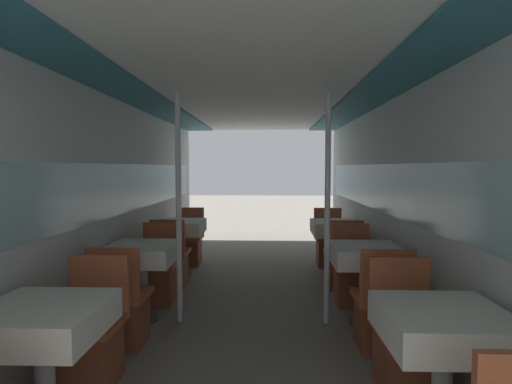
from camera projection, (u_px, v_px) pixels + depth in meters
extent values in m
cube|color=silver|center=(108.00, 206.00, 4.07)|extent=(0.05, 8.17, 2.24)
cube|color=#9EC6D1|center=(109.00, 191.00, 4.06)|extent=(0.03, 7.52, 0.55)
cube|color=silver|center=(402.00, 207.00, 3.98)|extent=(0.05, 8.17, 2.24)
cube|color=#9EC6D1|center=(401.00, 191.00, 3.97)|extent=(0.03, 7.52, 0.55)
cube|color=silver|center=(253.00, 90.00, 3.96)|extent=(2.98, 8.17, 0.04)
cube|color=#2D707F|center=(132.00, 94.00, 4.00)|extent=(0.54, 7.84, 0.03)
cube|color=#2D707F|center=(377.00, 92.00, 3.92)|extent=(0.54, 7.84, 0.03)
cylinder|color=#B7B7BC|center=(45.00, 373.00, 2.21)|extent=(0.11, 0.11, 0.73)
cube|color=#93704C|center=(43.00, 307.00, 2.19)|extent=(0.60, 0.60, 0.02)
cube|color=white|center=(43.00, 321.00, 2.19)|extent=(0.64, 0.64, 0.18)
cube|color=brown|center=(89.00, 357.00, 2.76)|extent=(0.36, 0.36, 0.41)
cube|color=#B25633|center=(88.00, 325.00, 2.74)|extent=(0.43, 0.43, 0.05)
cube|color=#B25633|center=(99.00, 283.00, 2.92)|extent=(0.43, 0.04, 0.42)
cylinder|color=#4C4C51|center=(143.00, 320.00, 3.95)|extent=(0.30, 0.30, 0.01)
cylinder|color=#B7B7BC|center=(142.00, 283.00, 3.92)|extent=(0.11, 0.11, 0.73)
cube|color=#93704C|center=(142.00, 246.00, 3.90)|extent=(0.60, 0.60, 0.02)
cube|color=white|center=(142.00, 253.00, 3.90)|extent=(0.64, 0.64, 0.18)
cube|color=brown|center=(123.00, 321.00, 3.40)|extent=(0.36, 0.36, 0.41)
cube|color=#B25633|center=(122.00, 295.00, 3.38)|extent=(0.43, 0.43, 0.05)
cube|color=#B25633|center=(113.00, 274.00, 3.17)|extent=(0.43, 0.04, 0.42)
cube|color=brown|center=(158.00, 284.00, 4.47)|extent=(0.36, 0.36, 0.41)
cube|color=#B25633|center=(157.00, 264.00, 4.46)|extent=(0.43, 0.43, 0.05)
cube|color=#B25633|center=(162.00, 240.00, 4.64)|extent=(0.43, 0.04, 0.42)
cylinder|color=silver|center=(179.00, 208.00, 3.87)|extent=(0.05, 0.05, 2.24)
cylinder|color=#4C4C51|center=(181.00, 274.00, 5.66)|extent=(0.30, 0.30, 0.01)
cylinder|color=#B7B7BC|center=(181.00, 248.00, 5.64)|extent=(0.11, 0.11, 0.73)
cube|color=#93704C|center=(180.00, 222.00, 5.61)|extent=(0.60, 0.60, 0.02)
cube|color=white|center=(180.00, 227.00, 5.62)|extent=(0.64, 0.64, 0.18)
cube|color=brown|center=(172.00, 270.00, 5.11)|extent=(0.36, 0.36, 0.41)
cube|color=#B25633|center=(171.00, 252.00, 5.10)|extent=(0.43, 0.43, 0.05)
cube|color=#B25633|center=(167.00, 237.00, 4.89)|extent=(0.43, 0.04, 0.42)
cube|color=brown|center=(188.00, 252.00, 6.18)|extent=(0.36, 0.36, 0.41)
cube|color=#B25633|center=(188.00, 237.00, 6.17)|extent=(0.43, 0.43, 0.05)
cube|color=#B25633|center=(191.00, 221.00, 6.35)|extent=(0.43, 0.04, 0.42)
cylinder|color=#B7B7BC|center=(442.00, 379.00, 2.14)|extent=(0.11, 0.11, 0.73)
cube|color=#93704C|center=(444.00, 312.00, 2.12)|extent=(0.60, 0.60, 0.02)
cube|color=white|center=(444.00, 325.00, 2.12)|extent=(0.64, 0.64, 0.18)
cube|color=brown|center=(407.00, 362.00, 2.69)|extent=(0.36, 0.36, 0.41)
cube|color=#B25633|center=(407.00, 329.00, 2.68)|extent=(0.43, 0.43, 0.05)
cube|color=#B25633|center=(399.00, 286.00, 2.86)|extent=(0.43, 0.04, 0.42)
cylinder|color=#4C4C51|center=(364.00, 322.00, 3.88)|extent=(0.30, 0.30, 0.01)
cylinder|color=#B7B7BC|center=(365.00, 285.00, 3.86)|extent=(0.11, 0.11, 0.73)
cube|color=#93704C|center=(365.00, 247.00, 3.83)|extent=(0.60, 0.60, 0.02)
cube|color=white|center=(365.00, 255.00, 3.84)|extent=(0.64, 0.64, 0.18)
cube|color=brown|center=(380.00, 325.00, 3.33)|extent=(0.36, 0.36, 0.41)
cube|color=#B25633|center=(381.00, 298.00, 3.32)|extent=(0.43, 0.43, 0.05)
cube|color=#B25633|center=(388.00, 276.00, 3.11)|extent=(0.43, 0.04, 0.42)
cube|color=brown|center=(353.00, 286.00, 4.40)|extent=(0.36, 0.36, 0.41)
cube|color=#B25633|center=(353.00, 266.00, 4.39)|extent=(0.43, 0.43, 0.05)
cube|color=#B25633|center=(350.00, 241.00, 4.57)|extent=(0.43, 0.04, 0.42)
cylinder|color=silver|center=(327.00, 209.00, 3.82)|extent=(0.05, 0.05, 2.24)
cylinder|color=#4C4C51|center=(335.00, 275.00, 5.59)|extent=(0.30, 0.30, 0.01)
cylinder|color=#B7B7BC|center=(335.00, 249.00, 5.57)|extent=(0.11, 0.11, 0.73)
cube|color=#93704C|center=(335.00, 222.00, 5.55)|extent=(0.60, 0.60, 0.02)
cube|color=white|center=(335.00, 228.00, 5.55)|extent=(0.64, 0.64, 0.18)
cube|color=brown|center=(342.00, 271.00, 5.04)|extent=(0.36, 0.36, 0.41)
cube|color=#B25633|center=(342.00, 253.00, 5.03)|extent=(0.43, 0.43, 0.05)
cube|color=#B25633|center=(346.00, 238.00, 4.82)|extent=(0.43, 0.04, 0.42)
cube|color=brown|center=(329.00, 253.00, 6.12)|extent=(0.36, 0.36, 0.41)
cube|color=#B25633|center=(329.00, 238.00, 6.10)|extent=(0.43, 0.43, 0.05)
cube|color=#B25633|center=(328.00, 221.00, 6.28)|extent=(0.43, 0.04, 0.42)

